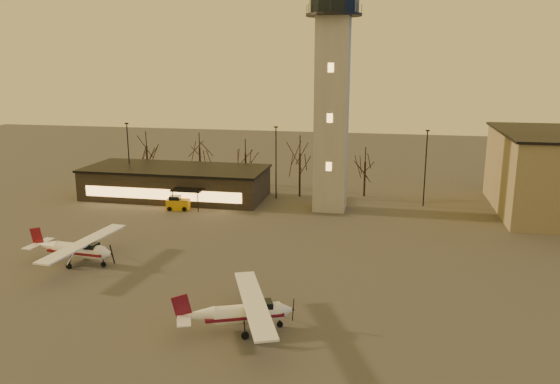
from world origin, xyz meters
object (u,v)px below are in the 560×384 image
cessna_front (249,316)px  service_cart (178,204)px  terminal (176,182)px  control_tower (332,81)px  cessna_rear (81,253)px

cessna_front → service_cart: size_ratio=3.60×
terminal → control_tower: bearing=-5.1°
terminal → cessna_rear: bearing=-87.1°
cessna_rear → service_cart: (1.37, 20.42, -0.42)m
control_tower → terminal: (-21.99, 1.98, -14.17)m
terminal → cessna_front: (20.17, -36.08, -1.09)m
control_tower → service_cart: 25.17m
terminal → cessna_rear: 26.73m
control_tower → cessna_rear: 35.59m
control_tower → service_cart: control_tower is taller
terminal → cessna_front: terminal is taller
terminal → cessna_rear: size_ratio=2.14×
control_tower → cessna_front: control_tower is taller
terminal → cessna_front: 41.35m
control_tower → service_cart: bearing=-167.5°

